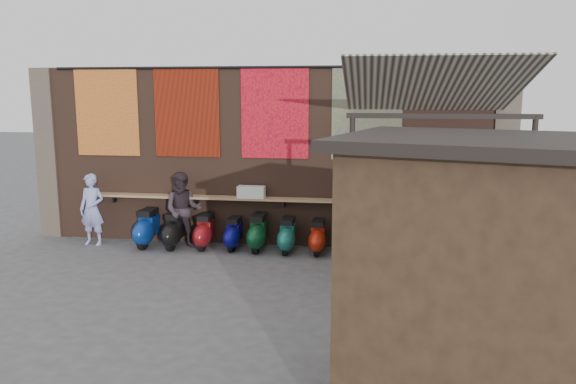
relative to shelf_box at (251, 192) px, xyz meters
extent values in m
plane|color=#474749|center=(0.21, -2.30, -1.26)|extent=(70.00, 70.00, 0.00)
cube|color=brown|center=(0.21, 0.40, 0.74)|extent=(10.00, 0.40, 4.00)
cube|color=#4C4238|center=(-4.99, 0.40, 0.74)|extent=(0.50, 0.50, 4.00)
cube|color=#4C4238|center=(5.41, 0.40, 0.74)|extent=(0.50, 0.50, 4.00)
cube|color=#9E7A51|center=(0.21, 0.03, -0.16)|extent=(8.00, 0.32, 0.05)
cube|color=white|center=(0.00, 0.00, 0.00)|extent=(0.60, 0.28, 0.26)
cube|color=maroon|center=(-3.39, 0.18, 1.74)|extent=(1.50, 0.02, 2.00)
cube|color=red|center=(-1.49, 0.18, 1.74)|extent=(1.50, 0.02, 2.00)
cube|color=red|center=(0.51, 0.18, 1.74)|extent=(1.50, 0.02, 2.00)
cube|color=navy|center=(2.51, 0.18, 1.74)|extent=(1.50, 0.02, 2.00)
cylinder|color=black|center=(0.21, 0.17, 2.72)|extent=(9.50, 0.06, 0.06)
imported|color=#99A1DF|center=(-3.62, -0.35, -0.44)|extent=(0.63, 0.45, 1.64)
imported|color=#32272E|center=(-1.49, -0.30, -0.40)|extent=(0.93, 0.78, 1.72)
imported|color=black|center=(3.62, -1.75, -0.33)|extent=(1.17, 0.77, 1.85)
imported|color=slate|center=(4.65, -2.32, -0.44)|extent=(1.06, 0.61, 1.64)
imported|color=#94705E|center=(2.97, -1.20, -0.39)|extent=(0.99, 0.83, 1.73)
cube|color=black|center=(3.82, -6.23, 0.19)|extent=(3.14, 2.69, 2.90)
cube|color=black|center=(3.82, -6.23, 1.70)|extent=(3.53, 3.07, 0.12)
cube|color=gold|center=(4.12, -5.23, 0.85)|extent=(1.16, 0.38, 0.50)
cube|color=#473321|center=(4.12, -5.23, -0.20)|extent=(2.16, 0.73, 0.06)
cube|color=beige|center=(3.71, -1.40, 2.29)|extent=(3.20, 3.28, 0.97)
cube|color=#33261C|center=(3.71, 0.19, 2.69)|extent=(3.30, 0.08, 0.12)
cube|color=black|center=(3.71, -2.90, 1.82)|extent=(3.00, 0.08, 0.08)
cylinder|color=black|center=(2.31, -2.90, 0.29)|extent=(0.09, 0.09, 3.10)
cylinder|color=black|center=(5.11, -2.90, 0.29)|extent=(0.09, 0.09, 3.10)
camera|label=1|loc=(2.60, -12.04, 2.21)|focal=35.00mm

